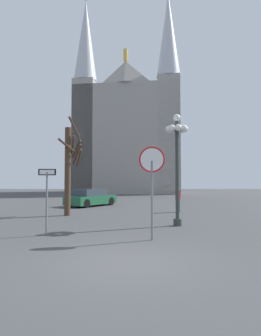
{
  "coord_description": "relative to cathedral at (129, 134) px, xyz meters",
  "views": [
    {
      "loc": [
        0.24,
        -6.82,
        1.97
      ],
      "look_at": [
        -0.15,
        19.89,
        3.18
      ],
      "focal_mm": 29.91,
      "sensor_mm": 36.0,
      "label": 1
    }
  ],
  "objects": [
    {
      "name": "ground_plane",
      "position": [
        0.61,
        -38.93,
        -9.65
      ],
      "size": [
        120.0,
        120.0,
        0.0
      ],
      "primitive_type": "plane",
      "color": "#424244"
    },
    {
      "name": "bare_tree",
      "position": [
        -2.91,
        -29.9,
        -6.92
      ],
      "size": [
        1.36,
        1.54,
        5.55
      ],
      "color": "#473323",
      "rests_on": "ground"
    },
    {
      "name": "one_way_arrow_sign",
      "position": [
        -2.33,
        -35.68,
        -8.15
      ],
      "size": [
        0.64,
        0.07,
        2.4
      ],
      "color": "slate",
      "rests_on": "ground"
    },
    {
      "name": "stop_sign",
      "position": [
        1.43,
        -36.4,
        -7.43
      ],
      "size": [
        0.87,
        0.17,
        3.11
      ],
      "color": "slate",
      "rests_on": "ground"
    },
    {
      "name": "pedestrian_walking",
      "position": [
        3.56,
        -28.13,
        -8.7
      ],
      "size": [
        0.32,
        0.32,
        1.58
      ],
      "color": "navy",
      "rests_on": "ground"
    },
    {
      "name": "parked_car_near_green",
      "position": [
        -2.6,
        -23.9,
        -9.03
      ],
      "size": [
        3.86,
        4.46,
        1.31
      ],
      "color": "#1E5B38",
      "rests_on": "ground"
    },
    {
      "name": "street_lamp",
      "position": [
        2.72,
        -33.41,
        -6.32
      ],
      "size": [
        1.01,
        1.01,
        4.93
      ],
      "color": "#2D3833",
      "rests_on": "ground"
    },
    {
      "name": "cathedral",
      "position": [
        0.0,
        0.0,
        0.0
      ],
      "size": [
        17.42,
        14.39,
        31.18
      ],
      "color": "gray",
      "rests_on": "ground"
    }
  ]
}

